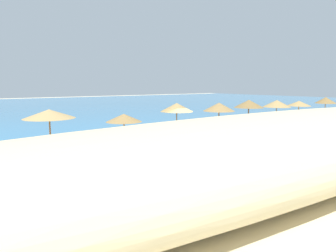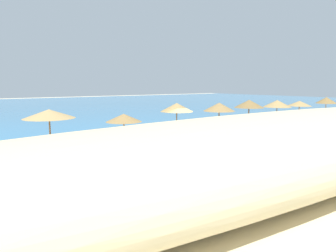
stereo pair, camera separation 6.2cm
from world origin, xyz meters
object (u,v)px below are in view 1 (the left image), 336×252
(beach_umbrella_6, at_px, (219,107))
(lounge_chair_3, at_px, (230,136))
(lounge_chair_1, at_px, (46,163))
(beach_ball, at_px, (237,147))
(beach_umbrella_7, at_px, (249,104))
(lounge_chair_2, at_px, (286,125))
(beach_umbrella_3, at_px, (49,114))
(beach_umbrella_8, at_px, (277,104))
(beach_umbrella_5, at_px, (177,107))
(beach_umbrella_10, at_px, (326,100))
(beach_umbrella_4, at_px, (124,118))
(beach_umbrella_9, at_px, (299,103))
(lounge_chair_0, at_px, (185,142))
(lounge_chair_4, at_px, (265,130))

(beach_umbrella_6, relative_size, lounge_chair_3, 1.82)
(lounge_chair_1, xyz_separation_m, beach_ball, (10.72, -2.09, -0.25))
(beach_umbrella_7, distance_m, lounge_chair_2, 5.02)
(beach_umbrella_3, height_order, beach_umbrella_8, beach_umbrella_3)
(beach_umbrella_5, xyz_separation_m, beach_umbrella_10, (19.47, 0.02, -0.18))
(beach_umbrella_4, bearing_deg, lounge_chair_2, -0.95)
(beach_umbrella_9, xyz_separation_m, lounge_chair_0, (-15.63, -1.66, -1.69))
(beach_umbrella_7, relative_size, lounge_chair_3, 1.87)
(lounge_chair_4, distance_m, beach_ball, 6.19)
(lounge_chair_4, bearing_deg, beach_umbrella_9, -73.38)
(lounge_chair_4, bearing_deg, beach_umbrella_3, 89.25)
(beach_umbrella_6, relative_size, beach_umbrella_9, 1.12)
(beach_umbrella_6, bearing_deg, lounge_chair_1, -174.90)
(beach_umbrella_3, distance_m, lounge_chair_1, 2.70)
(beach_umbrella_9, bearing_deg, beach_umbrella_4, -178.64)
(lounge_chair_0, bearing_deg, beach_umbrella_4, 79.55)
(beach_umbrella_3, distance_m, beach_umbrella_7, 15.55)
(beach_umbrella_8, height_order, lounge_chair_2, beach_umbrella_8)
(beach_umbrella_3, distance_m, beach_umbrella_9, 23.23)
(lounge_chair_3, relative_size, lounge_chair_4, 0.89)
(lounge_chair_4, height_order, beach_ball, lounge_chair_4)
(beach_umbrella_3, bearing_deg, beach_umbrella_7, -0.17)
(lounge_chair_2, distance_m, beach_ball, 10.46)
(lounge_chair_0, distance_m, lounge_chair_1, 8.25)
(beach_ball, bearing_deg, lounge_chair_2, 16.64)
(beach_umbrella_5, height_order, beach_umbrella_8, beach_umbrella_5)
(beach_umbrella_5, relative_size, lounge_chair_2, 1.62)
(beach_umbrella_7, xyz_separation_m, beach_ball, (-5.49, -3.59, -2.27))
(lounge_chair_1, bearing_deg, beach_umbrella_7, -91.10)
(lounge_chair_2, height_order, lounge_chair_4, lounge_chair_4)
(beach_umbrella_7, relative_size, beach_umbrella_10, 1.03)
(beach_umbrella_4, xyz_separation_m, lounge_chair_2, (16.07, -0.27, -1.72))
(beach_umbrella_10, distance_m, beach_ball, 17.60)
(lounge_chair_4, bearing_deg, beach_umbrella_7, 16.93)
(beach_umbrella_4, height_order, lounge_chair_2, beach_umbrella_4)
(beach_umbrella_6, height_order, lounge_chair_2, beach_umbrella_6)
(beach_umbrella_8, bearing_deg, lounge_chair_1, -175.35)
(beach_umbrella_10, bearing_deg, lounge_chair_1, -177.83)
(beach_umbrella_3, bearing_deg, beach_umbrella_4, -5.29)
(beach_umbrella_3, bearing_deg, lounge_chair_1, -112.88)
(beach_umbrella_4, relative_size, lounge_chair_4, 1.40)
(lounge_chair_3, height_order, lounge_chair_4, lounge_chair_3)
(beach_umbrella_4, xyz_separation_m, beach_umbrella_8, (15.60, 0.47, 0.19))
(beach_umbrella_9, distance_m, beach_ball, 13.82)
(lounge_chair_1, bearing_deg, beach_umbrella_6, -91.29)
(beach_ball, bearing_deg, beach_umbrella_4, 151.64)
(beach_umbrella_3, relative_size, lounge_chair_1, 1.79)
(beach_umbrella_3, distance_m, lounge_chair_2, 20.22)
(beach_umbrella_8, xyz_separation_m, lounge_chair_3, (-8.14, -1.92, -1.84))
(lounge_chair_0, relative_size, lounge_chair_1, 0.89)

